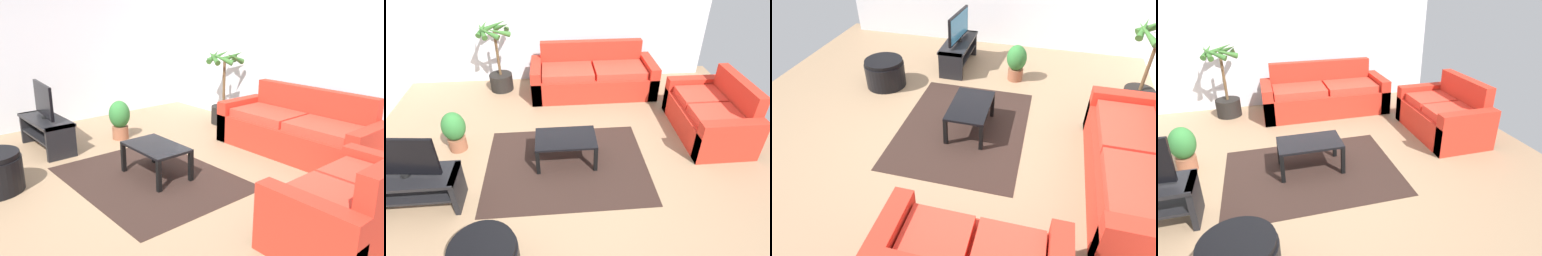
# 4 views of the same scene
# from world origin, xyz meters

# --- Properties ---
(ground_plane) EXTENTS (6.60, 6.60, 0.00)m
(ground_plane) POSITION_xyz_m (0.00, 0.00, 0.00)
(ground_plane) COLOR #937556
(couch_main) EXTENTS (2.29, 0.90, 0.90)m
(couch_main) POSITION_xyz_m (0.64, 2.28, 0.30)
(couch_main) COLOR red
(couch_main) RESTS_ON ground
(tv_stand) EXTENTS (1.10, 0.45, 0.47)m
(tv_stand) POSITION_xyz_m (-1.80, -0.38, 0.31)
(tv_stand) COLOR black
(tv_stand) RESTS_ON ground
(tv) EXTENTS (0.84, 0.13, 0.51)m
(tv) POSITION_xyz_m (-1.80, -0.38, 0.74)
(tv) COLOR black
(tv) RESTS_ON tv_stand
(coffee_table) EXTENTS (0.81, 0.52, 0.40)m
(coffee_table) POSITION_xyz_m (0.02, 0.28, 0.34)
(coffee_table) COLOR black
(coffee_table) RESTS_ON ground
(area_rug) EXTENTS (2.20, 1.70, 0.01)m
(area_rug) POSITION_xyz_m (0.02, 0.18, 0.00)
(area_rug) COLOR black
(area_rug) RESTS_ON ground
(potted_palm) EXTENTS (0.64, 0.64, 1.32)m
(potted_palm) POSITION_xyz_m (-1.12, 2.55, 0.51)
(potted_palm) COLOR black
(potted_palm) RESTS_ON ground
(potted_plant_small) EXTENTS (0.33, 0.33, 0.61)m
(potted_plant_small) POSITION_xyz_m (-1.55, 0.69, 0.33)
(potted_plant_small) COLOR brown
(potted_plant_small) RESTS_ON ground
(ottoman) EXTENTS (0.64, 0.64, 0.45)m
(ottoman) POSITION_xyz_m (-0.82, -1.36, 0.22)
(ottoman) COLOR black
(ottoman) RESTS_ON ground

